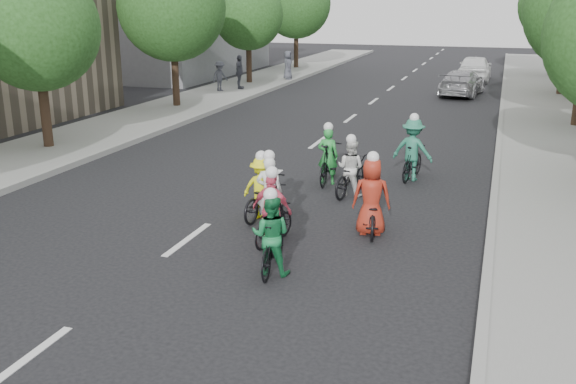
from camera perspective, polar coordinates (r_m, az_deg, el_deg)
The scene contains 25 objects.
ground at distance 13.70m, azimuth -8.91°, elevation -4.18°, with size 120.00×120.00×0.00m, color black.
sidewalk_left at distance 25.95m, azimuth -14.65°, elevation 5.64°, with size 4.00×80.00×0.15m, color gray.
curb_left at distance 24.95m, azimuth -10.87°, elevation 5.49°, with size 0.18×80.00×0.18m, color #999993.
sidewalk_right at distance 21.93m, azimuth 23.24°, elevation 2.83°, with size 4.00×80.00×0.15m, color gray.
curb_right at distance 21.84m, azimuth 18.16°, elevation 3.35°, with size 0.18×80.00×0.18m, color #999993.
bldg_sw at distance 45.06m, azimuth -11.16°, elevation 15.42°, with size 10.00×14.00×8.00m, color slate.
tree_l_2 at distance 22.42m, azimuth -21.49°, elevation 13.40°, with size 4.00×4.00×5.97m.
tree_l_3 at distance 29.90m, azimuth -10.28°, elevation 15.90°, with size 4.80×4.80×6.93m.
tree_l_4 at distance 38.07m, azimuth -3.56°, elevation 15.44°, with size 4.00×4.00×5.97m.
tree_l_5 at distance 46.53m, azimuth 0.74°, elevation 16.40°, with size 4.80×4.80×6.93m.
tree_r_2 at distance 36.03m, azimuth 23.67°, elevation 14.04°, with size 4.00×4.00×5.97m.
tree_r_3 at distance 45.00m, azimuth 22.88°, elevation 15.12°, with size 4.80×4.80×6.93m.
cyclist_0 at distance 14.23m, azimuth -1.57°, elevation -0.81°, with size 0.83×1.65×1.73m.
cyclist_1 at distance 11.76m, azimuth -1.44°, elevation -4.34°, with size 0.78×1.70×1.64m.
cyclist_2 at distance 14.70m, azimuth -2.28°, elevation -0.11°, with size 1.00×1.87×1.60m.
cyclist_3 at distance 13.09m, azimuth -1.34°, elevation -2.14°, with size 0.95×1.52×1.67m.
cyclist_4 at distance 13.82m, azimuth 7.44°, elevation -1.15°, with size 0.91×1.76×1.82m.
cyclist_5 at distance 17.54m, azimuth 3.62°, elevation 2.78°, with size 0.57×1.86×1.70m.
cyclist_6 at distance 16.54m, azimuth 5.61°, elevation 1.71°, with size 0.99×1.96×1.60m.
cyclist_7 at distance 18.12m, azimuth 11.01°, elevation 3.34°, with size 1.21×1.71×1.88m.
follow_car_lead at distance 35.04m, azimuth 15.24°, elevation 9.35°, with size 1.85×4.56×1.32m, color #A2A2A6.
follow_car_trail at distance 41.55m, azimuth 16.26°, elevation 10.54°, with size 1.87×4.64×1.58m, color white.
spectator_0 at distance 34.60m, azimuth -6.07°, elevation 10.21°, with size 1.01×0.58×1.57m, color #444550.
spectator_1 at distance 35.34m, azimuth -4.33°, elevation 10.59°, with size 1.06×0.44×1.81m, color #4C4E59.
spectator_2 at distance 39.53m, azimuth -0.02°, elevation 11.21°, with size 0.83×0.54×1.70m, color #50515D.
Camera 1 is at (6.01, -11.31, 4.86)m, focal length 40.00 mm.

